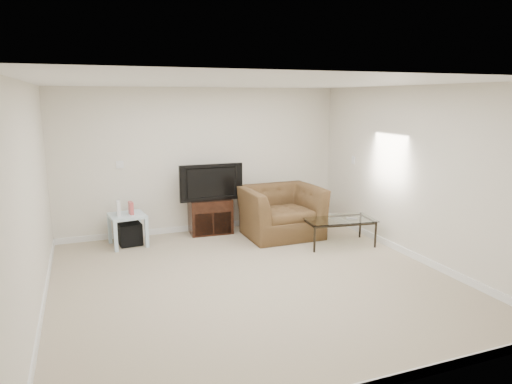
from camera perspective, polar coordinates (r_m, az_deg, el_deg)
name	(u,v)px	position (r m, az deg, el deg)	size (l,w,h in m)	color
floor	(253,280)	(6.04, -0.37, -10.92)	(5.00, 5.00, 0.00)	tan
ceiling	(253,83)	(5.58, -0.41, 13.50)	(5.00, 5.00, 0.00)	white
wall_back	(203,160)	(8.04, -6.66, 3.94)	(5.00, 0.02, 2.50)	silver
wall_left	(31,202)	(5.36, -26.28, -1.09)	(0.02, 5.00, 2.50)	silver
wall_right	(415,174)	(6.95, 19.31, 2.14)	(0.02, 5.00, 2.50)	silver
plate_back	(120,165)	(7.81, -16.66, 3.30)	(0.12, 0.02, 0.12)	white
plate_right_switch	(353,160)	(8.21, 12.07, 3.93)	(0.02, 0.09, 0.13)	white
plate_right_outlet	(360,216)	(8.15, 12.93, -2.99)	(0.02, 0.08, 0.12)	white
tv_stand	(210,216)	(8.03, -5.76, -2.96)	(0.72, 0.50, 0.60)	black
dvd_player	(210,205)	(7.94, -5.73, -1.63)	(0.43, 0.30, 0.06)	black
television	(210,181)	(7.87, -5.81, 1.33)	(1.02, 0.20, 0.63)	black
side_table	(128,230)	(7.59, -15.72, -4.58)	(0.53, 0.53, 0.51)	silver
subwoofer	(130,234)	(7.63, -15.49, -5.05)	(0.35, 0.35, 0.35)	black
game_console	(119,208)	(7.45, -16.80, -1.98)	(0.05, 0.17, 0.23)	white
game_case	(131,208)	(7.49, -15.36, -1.94)	(0.05, 0.15, 0.20)	#CC4C4C
recliner	(281,203)	(7.78, 3.11, -1.40)	(1.29, 0.84, 1.13)	#4E371F
coffee_table	(339,232)	(7.47, 10.28, -4.90)	(1.10, 0.62, 0.43)	black
remote	(352,218)	(7.43, 11.89, -3.24)	(0.17, 0.05, 0.02)	#B2B2B7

